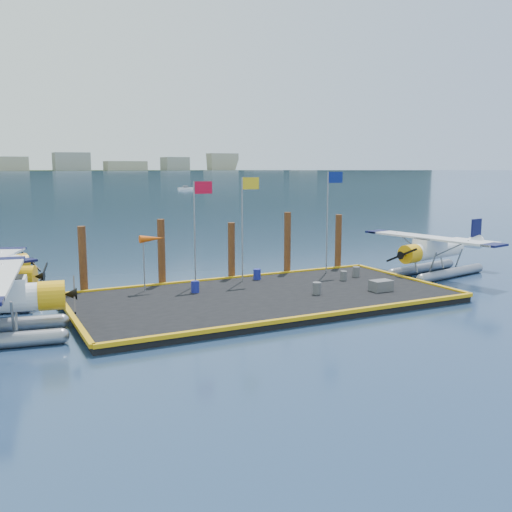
{
  "coord_description": "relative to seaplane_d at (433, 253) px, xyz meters",
  "views": [
    {
      "loc": [
        -13.75,
        -26.7,
        7.27
      ],
      "look_at": [
        0.52,
        2.0,
        2.19
      ],
      "focal_mm": 40.0,
      "sensor_mm": 36.0,
      "label": 1
    }
  ],
  "objects": [
    {
      "name": "piling_2",
      "position": [
        -12.99,
        3.84,
        0.36
      ],
      "size": [
        0.44,
        0.44,
        3.8
      ],
      "primitive_type": "cylinder",
      "color": "#412112",
      "rests_on": "ground"
    },
    {
      "name": "drum_0",
      "position": [
        -16.62,
        0.6,
        -0.82
      ],
      "size": [
        0.45,
        0.45,
        0.63
      ],
      "primitive_type": "cylinder",
      "color": "navy",
      "rests_on": "dock"
    },
    {
      "name": "piling_0",
      "position": [
        -21.99,
        3.84,
        0.46
      ],
      "size": [
        0.44,
        0.44,
        4.0
      ],
      "primitive_type": "cylinder",
      "color": "#412112",
      "rests_on": "ground"
    },
    {
      "name": "drum_2",
      "position": [
        -7.36,
        -0.22,
        -0.86
      ],
      "size": [
        0.4,
        0.4,
        0.57
      ],
      "primitive_type": "cylinder",
      "color": "#4F4F54",
      "rests_on": "dock"
    },
    {
      "name": "drum_5",
      "position": [
        -11.95,
        2.34,
        -0.82
      ],
      "size": [
        0.46,
        0.46,
        0.64
      ],
      "primitive_type": "cylinder",
      "color": "navy",
      "rests_on": "dock"
    },
    {
      "name": "piling_1",
      "position": [
        -17.49,
        3.84,
        0.56
      ],
      "size": [
        0.44,
        0.44,
        4.2
      ],
      "primitive_type": "cylinder",
      "color": "#412112",
      "rests_on": "ground"
    },
    {
      "name": "far_backdrop",
      "position": [
        226.42,
        1735.96,
        7.91
      ],
      "size": [
        3050.0,
        2050.0,
        810.0
      ],
      "color": "black",
      "rests_on": "ground"
    },
    {
      "name": "ground",
      "position": [
        -13.49,
        -1.56,
        -1.54
      ],
      "size": [
        4000.0,
        4000.0,
        0.0
      ],
      "primitive_type": "plane",
      "color": "#19294C",
      "rests_on": "ground"
    },
    {
      "name": "piling_4",
      "position": [
        -4.99,
        3.84,
        0.46
      ],
      "size": [
        0.44,
        0.44,
        4.0
      ],
      "primitive_type": "cylinder",
      "color": "#412112",
      "rests_on": "ground"
    },
    {
      "name": "flagpole_blue",
      "position": [
        -6.79,
        2.24,
        3.14
      ],
      "size": [
        1.14,
        0.08,
        6.5
      ],
      "color": "gray",
      "rests_on": "dock"
    },
    {
      "name": "crate",
      "position": [
        -7.21,
        -3.59,
        -0.85
      ],
      "size": [
        1.18,
        0.79,
        0.59
      ],
      "primitive_type": "cube",
      "color": "#4F4F54",
      "rests_on": "dock"
    },
    {
      "name": "piling_3",
      "position": [
        -8.99,
        3.84,
        0.61
      ],
      "size": [
        0.44,
        0.44,
        4.3
      ],
      "primitive_type": "cylinder",
      "color": "#412112",
      "rests_on": "ground"
    },
    {
      "name": "flagpole_yellow",
      "position": [
        -12.78,
        2.24,
        2.97
      ],
      "size": [
        1.14,
        0.08,
        6.2
      ],
      "color": "gray",
      "rests_on": "dock"
    },
    {
      "name": "drum_4",
      "position": [
        -5.98,
        0.38,
        -0.83
      ],
      "size": [
        0.45,
        0.45,
        0.63
      ],
      "primitive_type": "cylinder",
      "color": "#4F4F54",
      "rests_on": "dock"
    },
    {
      "name": "drum_1",
      "position": [
        -10.86,
        -2.73,
        -0.82
      ],
      "size": [
        0.46,
        0.46,
        0.65
      ],
      "primitive_type": "cylinder",
      "color": "#4F4F54",
      "rests_on": "dock"
    },
    {
      "name": "dock_bumpers",
      "position": [
        -13.49,
        -1.56,
        -1.05
      ],
      "size": [
        20.25,
        10.25,
        0.18
      ],
      "primitive_type": null,
      "color": "#CA940B",
      "rests_on": "dock"
    },
    {
      "name": "windsock",
      "position": [
        -18.51,
        2.24,
        1.69
      ],
      "size": [
        1.4,
        0.44,
        3.12
      ],
      "color": "gray",
      "rests_on": "dock"
    },
    {
      "name": "seaplane_d",
      "position": [
        0.0,
        0.0,
        0.0
      ],
      "size": [
        9.18,
        10.0,
        3.54
      ],
      "rotation": [
        0.0,
        0.0,
        1.77
      ],
      "color": "gray",
      "rests_on": "ground"
    },
    {
      "name": "flagpole_red",
      "position": [
        -15.78,
        2.24,
        2.85
      ],
      "size": [
        1.14,
        0.08,
        6.0
      ],
      "color": "gray",
      "rests_on": "dock"
    },
    {
      "name": "dock",
      "position": [
        -13.49,
        -1.56,
        -1.34
      ],
      "size": [
        20.0,
        10.0,
        0.4
      ],
      "primitive_type": "cube",
      "color": "black",
      "rests_on": "ground"
    }
  ]
}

